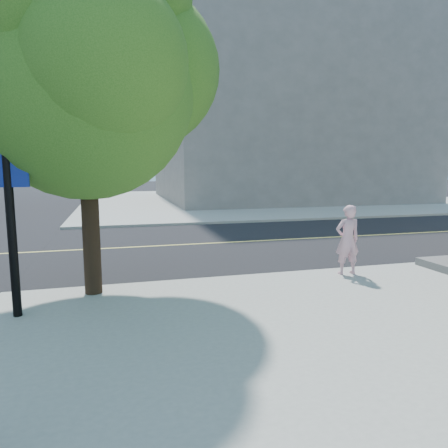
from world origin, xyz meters
name	(u,v)px	position (x,y,z in m)	size (l,w,h in m)	color
ground	(57,294)	(0.00, 0.00, 0.00)	(140.00, 140.00, 0.00)	black
road_ew	(76,250)	(0.00, 4.50, 0.01)	(140.00, 9.00, 0.01)	black
sidewalk_ne	(274,199)	(13.50, 21.50, 0.06)	(29.00, 25.00, 0.12)	#9FA097
filler_ne	(279,109)	(14.00, 22.00, 7.12)	(18.00, 16.00, 14.00)	slate
man_on_phone	(347,240)	(6.24, -0.54, 0.91)	(0.58, 0.38, 1.58)	#DBA1B0
street_tree	(90,64)	(0.86, -0.49, 4.37)	(4.97, 4.52, 6.59)	black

